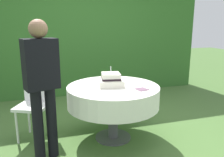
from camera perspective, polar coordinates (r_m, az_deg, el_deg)
The scene contains 9 objects.
ground_plane at distance 3.34m, azimuth 0.28°, elevation -14.33°, with size 20.00×20.00×0.00m, color #476B33.
foliage_hedge at distance 5.28m, azimuth -7.70°, elevation 11.08°, with size 5.46×0.50×2.70m, color #336628.
cake_table at distance 3.10m, azimuth 0.29°, elevation -4.32°, with size 1.22×1.22×0.75m.
wedding_cake at distance 3.07m, azimuth -0.23°, elevation -0.37°, with size 0.37×0.37×0.26m.
serving_plate_near at distance 3.41m, azimuth -4.85°, elevation -0.25°, with size 0.15×0.15×0.01m, color white.
serving_plate_far at distance 2.74m, azimuth -1.84°, elevation -3.58°, with size 0.14×0.14×0.01m, color white.
napkin_stack at distance 2.92m, azimuth 7.36°, elevation -2.64°, with size 0.14×0.14×0.01m, color #6B4C60.
garden_chair at distance 3.35m, azimuth -18.41°, elevation -4.92°, with size 0.53×0.53×0.89m.
standing_person at distance 2.66m, azimuth -16.87°, elevation -0.77°, with size 0.40×0.30×1.60m.
Camera 1 is at (-0.90, -2.82, 1.55)m, focal length 37.13 mm.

